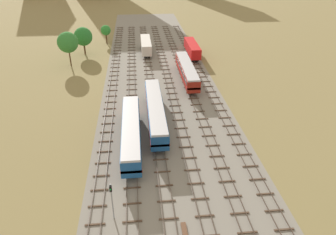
% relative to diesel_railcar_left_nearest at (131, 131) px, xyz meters
% --- Properties ---
extents(ground_plane, '(480.00, 480.00, 0.00)m').
position_rel_diesel_railcar_left_nearest_xyz_m(ground_plane, '(6.59, 19.80, -2.60)').
color(ground_plane, olive).
extents(ballast_bed, '(25.98, 176.00, 0.01)m').
position_rel_diesel_railcar_left_nearest_xyz_m(ballast_bed, '(6.59, 19.80, -2.59)').
color(ballast_bed, gray).
rests_on(ballast_bed, ground).
extents(track_far_left, '(2.40, 126.00, 0.29)m').
position_rel_diesel_railcar_left_nearest_xyz_m(track_far_left, '(-4.40, 20.80, -2.46)').
color(track_far_left, '#47382D').
rests_on(track_far_left, ground).
extents(track_left, '(2.40, 126.00, 0.29)m').
position_rel_diesel_railcar_left_nearest_xyz_m(track_left, '(0.00, 20.80, -2.46)').
color(track_left, '#47382D').
rests_on(track_left, ground).
extents(track_centre_left, '(2.40, 126.00, 0.29)m').
position_rel_diesel_railcar_left_nearest_xyz_m(track_centre_left, '(4.40, 20.80, -2.46)').
color(track_centre_left, '#47382D').
rests_on(track_centre_left, ground).
extents(track_centre, '(2.40, 126.00, 0.29)m').
position_rel_diesel_railcar_left_nearest_xyz_m(track_centre, '(8.79, 20.80, -2.46)').
color(track_centre, '#47382D').
rests_on(track_centre, ground).
extents(track_centre_right, '(2.40, 126.00, 0.29)m').
position_rel_diesel_railcar_left_nearest_xyz_m(track_centre_right, '(13.19, 20.80, -2.46)').
color(track_centre_right, '#47382D').
rests_on(track_centre_right, ground).
extents(track_right, '(2.40, 126.00, 0.29)m').
position_rel_diesel_railcar_left_nearest_xyz_m(track_right, '(17.59, 20.80, -2.46)').
color(track_right, '#47382D').
rests_on(track_right, ground).
extents(diesel_railcar_left_nearest, '(2.96, 20.50, 3.80)m').
position_rel_diesel_railcar_left_nearest_xyz_m(diesel_railcar_left_nearest, '(0.00, 0.00, 0.00)').
color(diesel_railcar_left_nearest, '#194C8C').
rests_on(diesel_railcar_left_nearest, ground).
extents(passenger_coach_centre_left_near, '(2.96, 22.00, 3.80)m').
position_rel_diesel_railcar_left_nearest_xyz_m(passenger_coach_centre_left_near, '(4.40, 6.95, 0.02)').
color(passenger_coach_centre_left_near, '#194C8C').
rests_on(passenger_coach_centre_left_near, ground).
extents(diesel_railcar_centre_right_mid, '(2.96, 20.50, 3.80)m').
position_rel_diesel_railcar_left_nearest_xyz_m(diesel_railcar_centre_right_mid, '(13.19, 26.49, 0.00)').
color(diesel_railcar_centre_right_mid, maroon).
rests_on(diesel_railcar_centre_right_mid, ground).
extents(freight_boxcar_right_midfar, '(2.87, 14.00, 3.60)m').
position_rel_diesel_railcar_left_nearest_xyz_m(freight_boxcar_right_midfar, '(17.59, 44.78, -0.15)').
color(freight_boxcar_right_midfar, red).
rests_on(freight_boxcar_right_midfar, ground).
extents(freight_boxcar_centre_left_far, '(2.87, 14.00, 3.60)m').
position_rel_diesel_railcar_left_nearest_xyz_m(freight_boxcar_centre_left_far, '(4.40, 49.41, -0.15)').
color(freight_boxcar_centre_left_far, beige).
rests_on(freight_boxcar_centre_left_far, ground).
extents(signal_post_nearest, '(0.28, 0.47, 5.35)m').
position_rel_diesel_railcar_left_nearest_xyz_m(signal_post_nearest, '(-2.20, -15.95, 0.80)').
color(signal_post_nearest, gray).
rests_on(signal_post_nearest, ground).
extents(lineside_tree_0, '(5.31, 5.31, 7.94)m').
position_rel_diesel_railcar_left_nearest_xyz_m(lineside_tree_0, '(-13.74, 49.90, 2.67)').
color(lineside_tree_0, '#4C331E').
rests_on(lineside_tree_0, ground).
extents(lineside_tree_1, '(5.42, 5.42, 9.14)m').
position_rel_diesel_railcar_left_nearest_xyz_m(lineside_tree_1, '(-16.24, 39.89, 3.82)').
color(lineside_tree_1, '#4C331E').
rests_on(lineside_tree_1, ground).
extents(lineside_tree_3, '(3.21, 3.21, 5.98)m').
position_rel_diesel_railcar_left_nearest_xyz_m(lineside_tree_3, '(-8.06, 60.64, 1.73)').
color(lineside_tree_3, '#4C331E').
rests_on(lineside_tree_3, ground).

